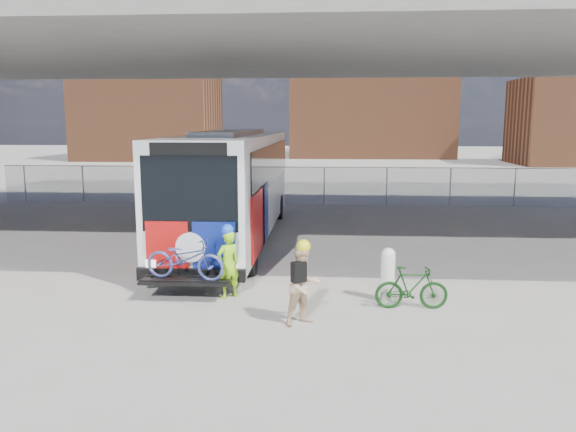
# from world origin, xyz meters

# --- Properties ---
(ground) EXTENTS (160.00, 160.00, 0.00)m
(ground) POSITION_xyz_m (0.00, 0.00, 0.00)
(ground) COLOR #9E9991
(ground) RESTS_ON ground
(bus) EXTENTS (2.67, 13.02, 3.69)m
(bus) POSITION_xyz_m (-2.00, 3.51, 2.11)
(bus) COLOR silver
(bus) RESTS_ON ground
(overpass) EXTENTS (40.00, 16.00, 7.95)m
(overpass) POSITION_xyz_m (0.00, 4.00, 6.54)
(overpass) COLOR #605E59
(overpass) RESTS_ON ground
(chainlink_fence) EXTENTS (30.00, 0.06, 30.00)m
(chainlink_fence) POSITION_xyz_m (0.00, 12.00, 1.42)
(chainlink_fence) COLOR gray
(chainlink_fence) RESTS_ON ground
(brick_buildings) EXTENTS (54.00, 22.00, 12.00)m
(brick_buildings) POSITION_xyz_m (1.23, 48.23, 5.42)
(brick_buildings) COLOR brown
(brick_buildings) RESTS_ON ground
(smokestack) EXTENTS (2.20, 2.20, 25.00)m
(smokestack) POSITION_xyz_m (14.00, 55.00, 12.50)
(smokestack) COLOR brown
(smokestack) RESTS_ON ground
(bollard) EXTENTS (0.32, 0.32, 1.22)m
(bollard) POSITION_xyz_m (2.51, -2.80, 0.65)
(bollard) COLOR beige
(bollard) RESTS_ON ground
(cyclist_hivis) EXTENTS (0.67, 0.65, 1.70)m
(cyclist_hivis) POSITION_xyz_m (-1.08, -2.80, 0.82)
(cyclist_hivis) COLOR #91E317
(cyclist_hivis) RESTS_ON ground
(cyclist_tan) EXTENTS (0.96, 0.92, 1.71)m
(cyclist_tan) POSITION_xyz_m (0.70, -4.40, 0.81)
(cyclist_tan) COLOR #D7B189
(cyclist_tan) RESTS_ON ground
(bike_parked) EXTENTS (1.57, 0.50, 0.93)m
(bike_parked) POSITION_xyz_m (2.97, -3.32, 0.47)
(bike_parked) COLOR #123812
(bike_parked) RESTS_ON ground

